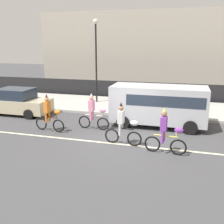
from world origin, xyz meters
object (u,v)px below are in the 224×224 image
parade_cyclist_orange (49,115)px  parade_cyclist_zebra (123,126)px  parade_cyclist_pink (94,114)px  parked_car_beige (18,102)px  parade_cyclist_purple (166,134)px  parked_van_silver (160,103)px  street_lamp_post (96,49)px

parade_cyclist_orange → parade_cyclist_zebra: 4.12m
parade_cyclist_pink → parked_car_beige: bearing=164.5°
parade_cyclist_orange → parked_car_beige: bearing=145.5°
parked_car_beige → parade_cyclist_pink: bearing=-15.5°
parade_cyclist_purple → parked_van_silver: parked_van_silver is taller
parade_cyclist_orange → street_lamp_post: size_ratio=0.33×
parade_cyclist_orange → parade_cyclist_pink: same height
parked_car_beige → parade_cyclist_zebra: bearing=-23.3°
parade_cyclist_orange → parade_cyclist_zebra: (4.04, -0.82, 0.00)m
parade_cyclist_purple → parked_car_beige: bearing=158.4°
parade_cyclist_orange → street_lamp_post: (0.28, 6.62, 3.15)m
parade_cyclist_purple → parade_cyclist_pink: bearing=150.4°
parade_cyclist_zebra → parked_van_silver: bearing=68.6°
parked_van_silver → street_lamp_post: 7.11m
street_lamp_post → parade_cyclist_orange: bearing=-92.4°
parked_car_beige → street_lamp_post: (3.84, 4.16, 3.21)m
parade_cyclist_orange → parked_van_silver: parked_van_silver is taller
parade_cyclist_zebra → parade_cyclist_purple: size_ratio=1.00×
parade_cyclist_orange → parked_van_silver: (5.29, 2.37, 0.44)m
parade_cyclist_pink → parked_car_beige: 5.85m
parade_cyclist_pink → parked_van_silver: bearing=24.6°
parade_cyclist_pink → parade_cyclist_purple: bearing=-29.6°
parade_cyclist_purple → parade_cyclist_orange: bearing=167.6°
parade_cyclist_orange → parade_cyclist_pink: (2.06, 0.89, 0.00)m
parade_cyclist_pink → parked_van_silver: size_ratio=0.38×
parade_cyclist_zebra → parked_car_beige: (-7.61, 3.27, -0.06)m
parked_car_beige → street_lamp_post: street_lamp_post is taller
parade_cyclist_purple → parked_van_silver: size_ratio=0.38×
parked_van_silver → parked_car_beige: 8.87m
parked_van_silver → street_lamp_post: bearing=139.7°
parade_cyclist_zebra → parked_car_beige: 8.28m
parade_cyclist_orange → parked_van_silver: size_ratio=0.38×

